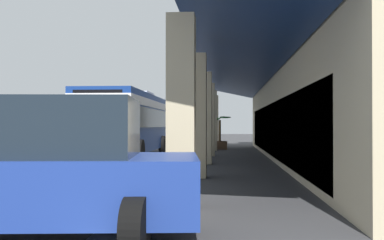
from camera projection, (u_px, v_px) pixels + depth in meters
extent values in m
plane|color=#38383A|center=(257.00, 156.00, 24.38)|extent=(120.00, 120.00, 0.00)
cube|color=#9E998E|center=(193.00, 158.00, 21.88)|extent=(36.34, 0.50, 0.12)
cube|color=#C6B793|center=(215.00, 121.00, 34.43)|extent=(0.55, 0.55, 3.78)
cube|color=#C6B793|center=(212.00, 121.00, 29.40)|extent=(0.55, 0.55, 3.78)
cube|color=#C6B793|center=(210.00, 120.00, 24.36)|extent=(0.55, 0.55, 3.78)
cube|color=#C6B793|center=(205.00, 118.00, 19.33)|extent=(0.55, 0.55, 3.78)
cube|color=#C6B793|center=(197.00, 116.00, 14.30)|extent=(0.55, 0.55, 3.78)
cube|color=#C6B793|center=(181.00, 110.00, 9.27)|extent=(0.55, 0.55, 3.78)
cube|color=navy|center=(236.00, 71.00, 21.77)|extent=(30.28, 3.16, 0.82)
cube|color=#19232D|center=(272.00, 129.00, 21.62)|extent=(25.44, 0.08, 2.40)
cube|color=navy|center=(128.00, 123.00, 23.38)|extent=(11.01, 2.59, 2.75)
cube|color=white|center=(128.00, 104.00, 23.40)|extent=(11.03, 2.61, 0.36)
cube|color=#19232D|center=(129.00, 118.00, 23.69)|extent=(9.25, 2.62, 0.90)
cube|color=#19232D|center=(98.00, 119.00, 17.93)|extent=(0.07, 2.24, 1.20)
cube|color=black|center=(98.00, 93.00, 17.93)|extent=(0.07, 1.94, 0.28)
cube|color=black|center=(97.00, 155.00, 17.79)|extent=(0.21, 2.45, 0.24)
cube|color=silver|center=(120.00, 147.00, 17.80)|extent=(0.06, 0.24, 0.16)
cube|color=silver|center=(74.00, 147.00, 17.94)|extent=(0.06, 0.24, 0.16)
cube|color=silver|center=(134.00, 95.00, 24.90)|extent=(2.41, 1.79, 0.24)
cylinder|color=black|center=(140.00, 151.00, 19.65)|extent=(1.00, 0.30, 1.00)
cylinder|color=black|center=(80.00, 151.00, 19.85)|extent=(1.00, 0.30, 1.00)
cylinder|color=black|center=(162.00, 145.00, 26.34)|extent=(1.00, 0.30, 1.00)
cylinder|color=black|center=(118.00, 145.00, 26.54)|extent=(1.00, 0.30, 1.00)
cube|color=navy|center=(23.00, 187.00, 6.44)|extent=(2.42, 4.97, 0.84)
cube|color=#19232D|center=(16.00, 127.00, 6.45)|extent=(2.03, 3.42, 0.80)
cylinder|color=black|center=(147.00, 202.00, 7.45)|extent=(0.76, 0.26, 0.76)
cylinder|color=black|center=(135.00, 229.00, 5.51)|extent=(0.76, 0.26, 0.76)
cube|color=#195933|center=(55.00, 139.00, 33.59)|extent=(4.51, 2.09, 0.66)
cube|color=#19232D|center=(56.00, 131.00, 33.80)|extent=(2.57, 1.75, 0.54)
cylinder|color=black|center=(58.00, 144.00, 31.98)|extent=(0.64, 0.22, 0.64)
cylinder|color=black|center=(33.00, 144.00, 32.23)|extent=(0.64, 0.22, 0.64)
cylinder|color=black|center=(75.00, 142.00, 34.94)|extent=(0.64, 0.22, 0.64)
cylinder|color=black|center=(52.00, 142.00, 35.20)|extent=(0.64, 0.22, 0.64)
cylinder|color=#726651|center=(54.00, 172.00, 11.63)|extent=(0.16, 0.16, 0.87)
cylinder|color=#726651|center=(45.00, 173.00, 11.33)|extent=(0.16, 0.16, 0.87)
cube|color=#B23333|center=(50.00, 142.00, 11.49)|extent=(0.54, 0.48, 0.65)
sphere|color=#8C664C|center=(50.00, 124.00, 11.49)|extent=(0.24, 0.24, 0.24)
cylinder|color=#B23333|center=(49.00, 140.00, 11.77)|extent=(0.09, 0.09, 0.59)
cylinder|color=#B23333|center=(51.00, 141.00, 11.20)|extent=(0.09, 0.09, 0.59)
cube|color=brown|center=(220.00, 145.00, 31.06)|extent=(0.99, 0.99, 0.53)
cylinder|color=#332319|center=(220.00, 141.00, 31.06)|extent=(0.84, 0.84, 0.02)
cylinder|color=brown|center=(220.00, 131.00, 31.07)|extent=(0.16, 0.16, 1.41)
ellipsoid|color=#286B33|center=(220.00, 118.00, 30.69)|extent=(0.77, 0.24, 0.17)
ellipsoid|color=#286B33|center=(225.00, 117.00, 30.95)|extent=(0.41, 0.79, 0.16)
ellipsoid|color=#286B33|center=(224.00, 117.00, 31.45)|extent=(0.91, 0.75, 0.17)
ellipsoid|color=#286B33|center=(216.00, 119.00, 31.49)|extent=(0.91, 0.65, 0.18)
ellipsoid|color=#286B33|center=(213.00, 119.00, 30.87)|extent=(0.67, 1.00, 0.18)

